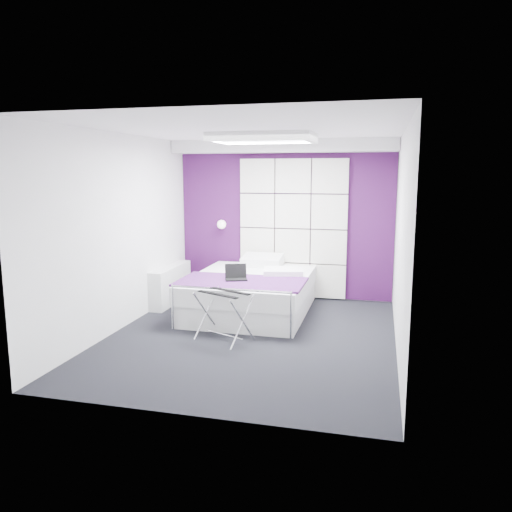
% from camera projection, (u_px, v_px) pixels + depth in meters
% --- Properties ---
extents(floor, '(4.40, 4.40, 0.00)m').
position_uv_depth(floor, '(252.00, 336.00, 6.44)').
color(floor, black).
rests_on(floor, ground).
extents(ceiling, '(4.40, 4.40, 0.00)m').
position_uv_depth(ceiling, '(252.00, 129.00, 6.01)').
color(ceiling, white).
rests_on(ceiling, wall_back).
extents(wall_back, '(3.60, 0.00, 3.60)m').
position_uv_depth(wall_back, '(285.00, 220.00, 8.33)').
color(wall_back, silver).
rests_on(wall_back, floor).
extents(wall_left, '(0.00, 4.40, 4.40)m').
position_uv_depth(wall_left, '(121.00, 232.00, 6.66)').
color(wall_left, silver).
rests_on(wall_left, floor).
extents(wall_right, '(0.00, 4.40, 4.40)m').
position_uv_depth(wall_right, '(401.00, 241.00, 5.80)').
color(wall_right, silver).
rests_on(wall_right, floor).
extents(accent_wall, '(3.58, 0.02, 2.58)m').
position_uv_depth(accent_wall, '(284.00, 220.00, 8.32)').
color(accent_wall, '#3A0E3F').
rests_on(accent_wall, wall_back).
extents(soffit, '(3.58, 0.50, 0.20)m').
position_uv_depth(soffit, '(282.00, 146.00, 7.90)').
color(soffit, silver).
rests_on(soffit, wall_back).
extents(headboard, '(1.80, 0.08, 2.30)m').
position_uv_depth(headboard, '(293.00, 229.00, 8.26)').
color(headboard, silver).
rests_on(headboard, wall_back).
extents(skylight, '(1.36, 0.86, 0.12)m').
position_uv_depth(skylight, '(263.00, 137.00, 6.60)').
color(skylight, white).
rests_on(skylight, ceiling).
extents(wall_lamp, '(0.15, 0.15, 0.15)m').
position_uv_depth(wall_lamp, '(222.00, 224.00, 8.46)').
color(wall_lamp, white).
rests_on(wall_lamp, wall_back).
extents(radiator, '(0.22, 1.20, 0.60)m').
position_uv_depth(radiator, '(171.00, 285.00, 8.04)').
color(radiator, silver).
rests_on(radiator, floor).
extents(bed, '(1.76, 2.13, 0.74)m').
position_uv_depth(bed, '(251.00, 292.00, 7.50)').
color(bed, silver).
rests_on(bed, floor).
extents(nightstand, '(0.41, 0.32, 0.05)m').
position_uv_depth(nightstand, '(242.00, 267.00, 8.46)').
color(nightstand, silver).
rests_on(nightstand, wall_back).
extents(luggage_rack, '(0.63, 0.46, 0.62)m').
position_uv_depth(luggage_rack, '(224.00, 316.00, 6.25)').
color(luggage_rack, silver).
rests_on(luggage_rack, floor).
extents(laptop, '(0.30, 0.22, 0.22)m').
position_uv_depth(laptop, '(237.00, 276.00, 7.01)').
color(laptop, black).
rests_on(laptop, bed).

